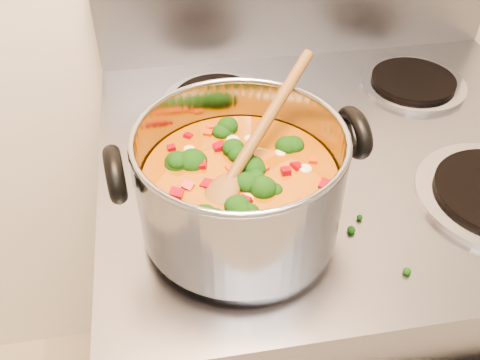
% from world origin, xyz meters
% --- Properties ---
extents(electric_range, '(0.77, 0.70, 1.08)m').
position_xyz_m(electric_range, '(-0.04, 1.16, 0.47)').
color(electric_range, gray).
rests_on(electric_range, ground).
extents(stockpot, '(0.32, 0.26, 0.16)m').
position_xyz_m(stockpot, '(-0.23, 1.01, 1.00)').
color(stockpot, gray).
rests_on(stockpot, electric_range).
extents(wooden_spoon, '(0.19, 0.21, 0.11)m').
position_xyz_m(wooden_spoon, '(-0.22, 1.02, 1.04)').
color(wooden_spoon, brown).
rests_on(wooden_spoon, stockpot).
extents(cooktop_crumbs, '(0.22, 0.36, 0.01)m').
position_xyz_m(cooktop_crumbs, '(-0.11, 0.99, 0.92)').
color(cooktop_crumbs, black).
rests_on(cooktop_crumbs, electric_range).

